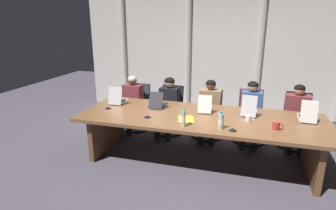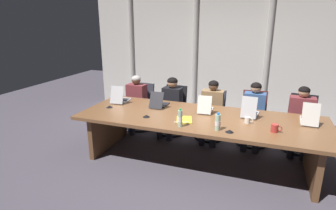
# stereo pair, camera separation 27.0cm
# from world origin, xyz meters

# --- Properties ---
(ground_plane) EXTENTS (13.26, 13.26, 0.00)m
(ground_plane) POSITION_xyz_m (0.00, 0.00, 0.00)
(ground_plane) COLOR #47424C
(conference_table) EXTENTS (3.74, 1.34, 0.74)m
(conference_table) POSITION_xyz_m (0.00, 0.00, 0.60)
(conference_table) COLOR brown
(conference_table) RESTS_ON ground_plane
(curtain_backdrop) EXTENTS (6.63, 0.17, 3.12)m
(curtain_backdrop) POSITION_xyz_m (0.01, 2.55, 1.56)
(curtain_backdrop) COLOR beige
(curtain_backdrop) RESTS_ON ground_plane
(laptop_left_end) EXTENTS (0.27, 0.45, 0.32)m
(laptop_left_end) POSITION_xyz_m (-1.54, 0.31, 0.81)
(laptop_left_end) COLOR #BCBCC1
(laptop_left_end) RESTS_ON conference_table
(laptop_left_mid) EXTENTS (0.23, 0.43, 0.28)m
(laptop_left_mid) POSITION_xyz_m (-0.78, 0.30, 0.80)
(laptop_left_mid) COLOR #2D2D33
(laptop_left_mid) RESTS_ON conference_table
(laptop_center) EXTENTS (0.25, 0.44, 0.29)m
(laptop_center) POSITION_xyz_m (0.02, 0.29, 0.80)
(laptop_center) COLOR beige
(laptop_center) RESTS_ON conference_table
(laptop_right_mid) EXTENTS (0.26, 0.44, 0.34)m
(laptop_right_mid) POSITION_xyz_m (0.72, 0.30, 0.81)
(laptop_right_mid) COLOR #BCBCC1
(laptop_right_mid) RESTS_ON conference_table
(laptop_right_end) EXTENTS (0.25, 0.46, 0.33)m
(laptop_right_end) POSITION_xyz_m (1.54, 0.29, 0.81)
(laptop_right_end) COLOR beige
(laptop_right_end) RESTS_ON conference_table
(office_chair_left_end) EXTENTS (0.60, 0.60, 0.91)m
(office_chair_left_end) POSITION_xyz_m (-1.50, 1.04, 0.34)
(office_chair_left_end) COLOR #2D2D38
(office_chair_left_end) RESTS_ON ground_plane
(office_chair_left_mid) EXTENTS (0.60, 0.60, 0.92)m
(office_chair_left_mid) POSITION_xyz_m (-0.79, 1.04, 0.34)
(office_chair_left_mid) COLOR black
(office_chair_left_mid) RESTS_ON ground_plane
(office_chair_center) EXTENTS (0.60, 0.60, 0.89)m
(office_chair_center) POSITION_xyz_m (-0.02, 1.04, 0.33)
(office_chair_center) COLOR navy
(office_chair_center) RESTS_ON ground_plane
(office_chair_right_mid) EXTENTS (0.60, 0.60, 0.93)m
(office_chair_right_mid) POSITION_xyz_m (0.75, 1.04, 0.34)
(office_chair_right_mid) COLOR #511E19
(office_chair_right_mid) RESTS_ON ground_plane
(office_chair_right_end) EXTENTS (0.60, 0.60, 0.94)m
(office_chair_right_end) POSITION_xyz_m (1.54, 1.04, 0.34)
(office_chair_right_end) COLOR black
(office_chair_right_end) RESTS_ON ground_plane
(person_left_end) EXTENTS (0.42, 0.56, 1.11)m
(person_left_end) POSITION_xyz_m (-1.55, 0.88, 0.62)
(person_left_end) COLOR brown
(person_left_end) RESTS_ON ground_plane
(person_left_mid) EXTENTS (0.39, 0.56, 1.12)m
(person_left_mid) POSITION_xyz_m (-0.78, 0.88, 0.64)
(person_left_mid) COLOR black
(person_left_mid) RESTS_ON ground_plane
(person_center) EXTENTS (0.41, 0.55, 1.12)m
(person_center) POSITION_xyz_m (0.02, 0.88, 0.63)
(person_center) COLOR olive
(person_center) RESTS_ON ground_plane
(person_right_mid) EXTENTS (0.37, 0.55, 1.14)m
(person_right_mid) POSITION_xyz_m (0.75, 0.88, 0.64)
(person_right_mid) COLOR #335184
(person_right_mid) RESTS_ON ground_plane
(person_right_end) EXTENTS (0.43, 0.56, 1.13)m
(person_right_end) POSITION_xyz_m (1.51, 0.89, 0.63)
(person_right_end) COLOR brown
(person_right_end) RESTS_ON ground_plane
(water_bottle_primary) EXTENTS (0.06, 0.06, 0.26)m
(water_bottle_primary) POSITION_xyz_m (-0.16, -0.50, 0.86)
(water_bottle_primary) COLOR #ADD1B2
(water_bottle_primary) RESTS_ON conference_table
(water_bottle_secondary) EXTENTS (0.07, 0.07, 0.24)m
(water_bottle_secondary) POSITION_xyz_m (0.35, -0.44, 0.85)
(water_bottle_secondary) COLOR #ADD1B2
(water_bottle_secondary) RESTS_ON conference_table
(coffee_mug_near) EXTENTS (0.14, 0.09, 0.11)m
(coffee_mug_near) POSITION_xyz_m (1.08, -0.25, 0.80)
(coffee_mug_near) COLOR #B2332D
(coffee_mug_near) RESTS_ON conference_table
(coffee_mug_far) EXTENTS (0.12, 0.08, 0.09)m
(coffee_mug_far) POSITION_xyz_m (0.71, -0.03, 0.79)
(coffee_mug_far) COLOR white
(coffee_mug_far) RESTS_ON conference_table
(conference_mic_left_side) EXTENTS (0.11, 0.11, 0.03)m
(conference_mic_left_side) POSITION_xyz_m (-0.76, -0.29, 0.76)
(conference_mic_left_side) COLOR black
(conference_mic_left_side) RESTS_ON conference_table
(conference_mic_middle) EXTENTS (0.11, 0.11, 0.03)m
(conference_mic_middle) POSITION_xyz_m (-1.55, -0.06, 0.76)
(conference_mic_middle) COLOR black
(conference_mic_middle) RESTS_ON conference_table
(conference_mic_right_side) EXTENTS (0.11, 0.11, 0.03)m
(conference_mic_right_side) POSITION_xyz_m (0.52, -0.46, 0.76)
(conference_mic_right_side) COLOR black
(conference_mic_right_side) RESTS_ON conference_table
(spiral_notepad) EXTENTS (0.30, 0.36, 0.03)m
(spiral_notepad) POSITION_xyz_m (-0.18, -0.23, 0.75)
(spiral_notepad) COLOR yellow
(spiral_notepad) RESTS_ON conference_table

